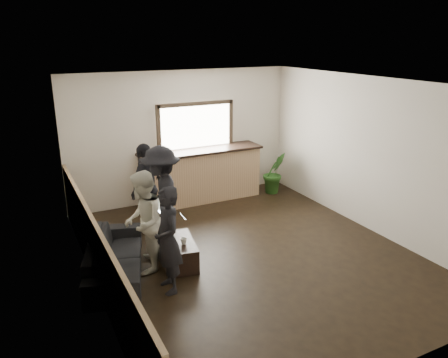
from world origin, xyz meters
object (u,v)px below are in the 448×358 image
potted_plant (274,173)px  person_c (162,198)px  bar_counter (201,172)px  person_d (147,188)px  person_a (168,240)px  person_b (143,222)px  cup_b (184,241)px  cup_a (167,236)px  coffee_table (178,252)px  sofa (115,257)px

potted_plant → person_c: bearing=-155.8°
bar_counter → person_d: 1.83m
person_d → person_a: bearing=37.1°
person_b → bar_counter: bearing=163.8°
person_c → person_d: person_c is taller
cup_b → person_a: bearing=-129.9°
person_a → person_b: (-0.14, 0.70, 0.02)m
person_c → cup_a: bearing=5.3°
coffee_table → cup_a: bearing=123.9°
cup_b → person_d: 1.64m
bar_counter → person_b: size_ratio=1.70×
person_b → person_d: (0.48, 1.40, 0.04)m
person_a → person_b: size_ratio=0.98×
potted_plant → person_c: (-3.18, -1.42, 0.40)m
potted_plant → person_a: 4.53m
cup_b → person_c: 0.96m
person_b → sofa: bearing=-76.0°
bar_counter → coffee_table: size_ratio=3.07×
sofa → person_b: (0.45, -0.07, 0.50)m
person_a → person_c: (0.38, 1.36, 0.11)m
sofa → person_d: person_d is taller
person_b → person_a: bearing=34.5°
person_a → person_b: person_b is taller
bar_counter → sofa: 3.40m
bar_counter → person_c: bar_counter is taller
person_a → sofa: bearing=-141.6°
coffee_table → person_d: (-0.03, 1.46, 0.64)m
sofa → potted_plant: (4.14, 2.01, 0.19)m
potted_plant → person_b: 4.25m
cup_a → potted_plant: bearing=30.9°
cup_b → person_d: person_d is taller
sofa → coffee_table: (0.97, -0.13, -0.09)m
coffee_table → person_a: 0.95m
bar_counter → person_c: (-1.48, -1.75, 0.24)m
person_b → person_c: size_ratio=0.90×
coffee_table → person_b: size_ratio=0.55×
coffee_table → cup_b: bearing=-71.3°
coffee_table → cup_a: (-0.12, 0.18, 0.24)m
cup_b → person_a: 0.74m
person_b → person_d: size_ratio=0.95×
person_b → person_d: bearing=-175.6°
person_c → person_d: bearing=-160.0°
bar_counter → cup_b: bar_counter is taller
cup_a → coffee_table: bearing=-56.1°
person_c → person_d: (-0.03, 0.74, -0.05)m
bar_counter → person_c: 2.31m
person_d → sofa: bearing=11.3°
potted_plant → person_b: (-3.69, -2.08, 0.31)m
cup_a → person_c: (0.12, 0.54, 0.44)m
bar_counter → coffee_table: 2.91m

